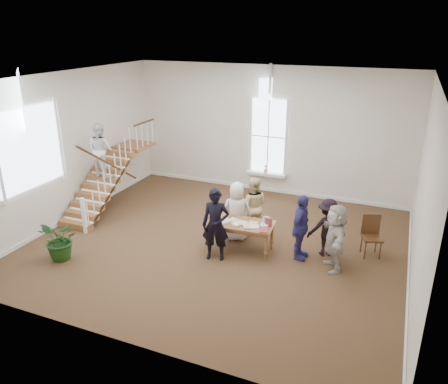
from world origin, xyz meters
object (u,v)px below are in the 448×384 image
at_px(library_table, 241,226).
at_px(woman_cluster_a, 301,227).
at_px(woman_cluster_b, 327,227).
at_px(elderly_woman, 237,211).
at_px(person_yellow, 253,206).
at_px(police_officer, 216,225).
at_px(side_chair, 371,233).
at_px(woman_cluster_c, 335,237).
at_px(floor_plant, 60,240).

distance_m(library_table, woman_cluster_a, 1.57).
xyz_separation_m(library_table, woman_cluster_b, (2.15, 0.67, 0.05)).
xyz_separation_m(library_table, elderly_woman, (-0.36, 0.61, 0.11)).
distance_m(person_yellow, woman_cluster_a, 1.84).
height_order(police_officer, side_chair, police_officer).
relative_size(woman_cluster_a, woman_cluster_c, 1.02).
relative_size(library_table, side_chair, 1.63).
bearing_deg(person_yellow, woman_cluster_a, 135.90).
bearing_deg(woman_cluster_a, elderly_woman, 84.11).
xyz_separation_m(woman_cluster_b, side_chair, (1.08, 0.48, -0.16)).
bearing_deg(woman_cluster_c, elderly_woman, -124.80).
bearing_deg(elderly_woman, woman_cluster_c, 149.55).
relative_size(police_officer, woman_cluster_a, 1.10).
xyz_separation_m(library_table, police_officer, (-0.46, -0.64, 0.23)).
relative_size(person_yellow, woman_cluster_b, 1.10).
distance_m(library_table, person_yellow, 1.12).
height_order(woman_cluster_a, floor_plant, woman_cluster_a).
bearing_deg(woman_cluster_b, elderly_woman, -26.89).
xyz_separation_m(police_officer, woman_cluster_a, (2.01, 0.86, -0.08)).
distance_m(woman_cluster_a, woman_cluster_b, 0.76).
xyz_separation_m(woman_cluster_a, woman_cluster_c, (0.90, -0.20, -0.02)).
height_order(police_officer, floor_plant, police_officer).
xyz_separation_m(person_yellow, woman_cluster_a, (1.61, -0.89, 0.01)).
distance_m(police_officer, woman_cluster_a, 2.19).
distance_m(library_table, floor_plant, 4.70).
bearing_deg(floor_plant, police_officer, 23.48).
height_order(person_yellow, woman_cluster_b, person_yellow).
bearing_deg(library_table, woman_cluster_c, -3.62).
bearing_deg(woman_cluster_b, side_chair, 175.71).
bearing_deg(person_yellow, elderly_woman, 43.88).
relative_size(elderly_woman, side_chair, 1.53).
bearing_deg(elderly_woman, person_yellow, -139.52).
distance_m(library_table, side_chair, 3.43).
bearing_deg(woman_cluster_a, woman_cluster_b, -47.44).
height_order(floor_plant, side_chair, floor_plant).
bearing_deg(woman_cluster_b, person_yellow, -39.51).
height_order(woman_cluster_a, woman_cluster_b, woman_cluster_a).
height_order(woman_cluster_a, side_chair, woman_cluster_a).
bearing_deg(side_chair, elderly_woman, 168.03).
bearing_deg(woman_cluster_c, police_officer, -100.18).
distance_m(elderly_woman, woman_cluster_a, 1.95).
xyz_separation_m(police_officer, person_yellow, (0.40, 1.75, -0.10)).
bearing_deg(side_chair, woman_cluster_c, -145.11).
bearing_deg(police_officer, library_table, 40.78).
bearing_deg(elderly_woman, police_officer, 66.87).
xyz_separation_m(police_officer, floor_plant, (-3.67, -1.60, -0.41)).
relative_size(police_officer, woman_cluster_c, 1.12).
height_order(library_table, woman_cluster_a, woman_cluster_a).
height_order(library_table, side_chair, side_chair).
height_order(police_officer, woman_cluster_a, police_officer).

